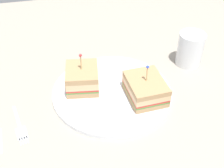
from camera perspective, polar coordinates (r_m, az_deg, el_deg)
The scene contains 6 objects.
ground_plane at distance 72.97cm, azimuth 0.00°, elevation -2.43°, with size 119.77×119.77×2.00cm, color #9E9384.
plate at distance 71.96cm, azimuth 0.00°, elevation -1.54°, with size 29.11×29.11×1.03cm, color white.
sandwich_half_front at distance 71.21cm, azimuth -5.80°, elevation 1.14°, with size 8.83×9.60×9.78cm.
sandwich_half_back at distance 68.81cm, azimuth 6.54°, elevation -0.89°, with size 8.77×10.74×9.12cm.
drink_glass at distance 82.68cm, azimuth 14.93°, elevation 6.30°, with size 6.95×6.95×9.23cm.
fork at distance 67.06cm, azimuth -17.44°, elevation -8.23°, with size 3.63×12.17×0.35cm.
Camera 1 is at (-11.96, -52.52, 48.23)cm, focal length 46.94 mm.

